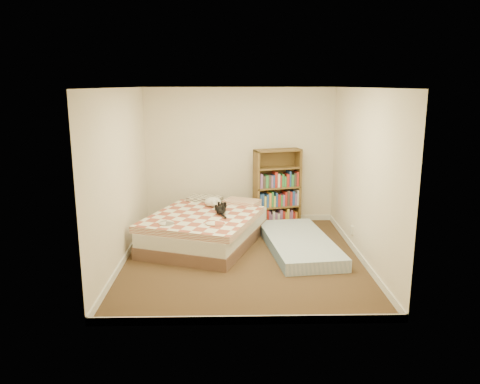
{
  "coord_description": "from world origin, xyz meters",
  "views": [
    {
      "loc": [
        -0.19,
        -6.62,
        2.54
      ],
      "look_at": [
        -0.04,
        0.3,
        0.95
      ],
      "focal_mm": 35.0,
      "sensor_mm": 36.0,
      "label": 1
    }
  ],
  "objects_px": {
    "bed": "(206,227)",
    "floor_mattress": "(299,244)",
    "black_cat": "(221,209)",
    "white_dog": "(213,202)",
    "bookshelf": "(277,197)"
  },
  "relations": [
    {
      "from": "bookshelf",
      "to": "black_cat",
      "type": "height_order",
      "value": "bookshelf"
    },
    {
      "from": "bed",
      "to": "black_cat",
      "type": "xyz_separation_m",
      "value": [
        0.25,
        -0.03,
        0.32
      ]
    },
    {
      "from": "black_cat",
      "to": "white_dog",
      "type": "height_order",
      "value": "white_dog"
    },
    {
      "from": "black_cat",
      "to": "white_dog",
      "type": "xyz_separation_m",
      "value": [
        -0.14,
        0.44,
        0.01
      ]
    },
    {
      "from": "white_dog",
      "to": "bookshelf",
      "type": "bearing_deg",
      "value": 59.44
    },
    {
      "from": "floor_mattress",
      "to": "black_cat",
      "type": "distance_m",
      "value": 1.36
    },
    {
      "from": "bookshelf",
      "to": "floor_mattress",
      "type": "xyz_separation_m",
      "value": [
        0.22,
        -1.36,
        -0.43
      ]
    },
    {
      "from": "bookshelf",
      "to": "floor_mattress",
      "type": "relative_size",
      "value": 0.68
    },
    {
      "from": "black_cat",
      "to": "white_dog",
      "type": "distance_m",
      "value": 0.46
    },
    {
      "from": "bed",
      "to": "floor_mattress",
      "type": "height_order",
      "value": "bed"
    },
    {
      "from": "bed",
      "to": "floor_mattress",
      "type": "xyz_separation_m",
      "value": [
        1.48,
        -0.36,
        -0.17
      ]
    },
    {
      "from": "bookshelf",
      "to": "bed",
      "type": "bearing_deg",
      "value": -156.52
    },
    {
      "from": "bed",
      "to": "white_dog",
      "type": "relative_size",
      "value": 6.16
    },
    {
      "from": "bed",
      "to": "floor_mattress",
      "type": "distance_m",
      "value": 1.53
    },
    {
      "from": "bed",
      "to": "white_dog",
      "type": "bearing_deg",
      "value": 94.84
    }
  ]
}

